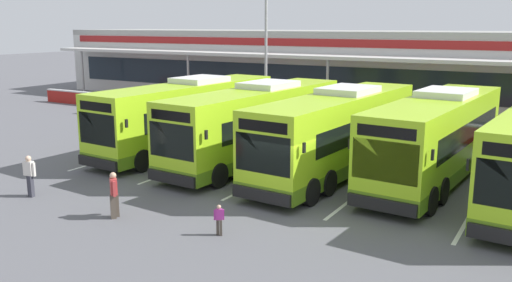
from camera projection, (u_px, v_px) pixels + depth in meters
The scene contains 16 objects.
ground_plane at pixel (277, 206), 19.86m from camera, with size 200.00×200.00×0.00m, color #56565B.
terminal_building at pixel (440, 71), 41.96m from camera, with size 70.00×13.00×6.00m.
red_barrier_wall at pixel (392, 128), 32.00m from camera, with size 60.00×0.40×1.10m.
coach_bus_leftmost at pixel (189, 116), 28.51m from camera, with size 3.62×12.30×3.78m.
coach_bus_left_centre at pixel (257, 125), 26.14m from camera, with size 3.62×12.30×3.78m.
coach_bus_centre at pixel (338, 134), 23.98m from camera, with size 3.62×12.30×3.78m.
coach_bus_right_centre at pixel (437, 138), 22.97m from camera, with size 3.62×12.30×3.78m.
bay_stripe_far_west at pixel (161, 144), 30.09m from camera, with size 0.14×13.00×0.01m, color silver.
bay_stripe_west at pixel (224, 153), 28.03m from camera, with size 0.14×13.00×0.01m, color silver.
bay_stripe_mid_west at pixel (297, 163), 25.96m from camera, with size 0.14×13.00×0.01m, color silver.
bay_stripe_centre at pixel (383, 175), 23.90m from camera, with size 0.14×13.00×0.01m, color silver.
bay_stripe_mid_east at pixel (484, 190), 21.84m from camera, with size 0.14×13.00×0.01m, color silver.
pedestrian_with_handbag at pixel (114, 194), 18.52m from camera, with size 0.58×0.56×1.62m.
pedestrian_child at pixel (219, 219), 17.02m from camera, with size 0.31×0.23×1.00m.
pedestrian_near_bin at pixel (30, 175), 20.82m from camera, with size 0.54×0.29×1.62m.
lamp_post_west at pixel (266, 28), 38.34m from camera, with size 3.24×0.28×11.00m.
Camera 1 is at (8.84, -16.73, 6.52)m, focal length 38.01 mm.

